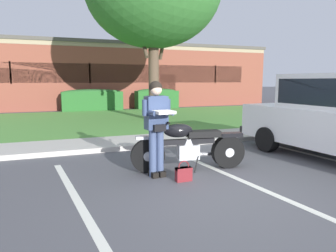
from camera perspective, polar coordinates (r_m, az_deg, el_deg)
ground_plane at (r=5.24m, az=11.67°, el=-10.89°), size 140.00×140.00×0.00m
curb_strip at (r=8.07m, az=-0.98°, el=-3.46°), size 60.00×0.20×0.12m
concrete_walk at (r=8.87m, az=-2.86°, el=-2.53°), size 60.00×1.50×0.08m
grass_lawn at (r=13.68m, az=-9.46°, el=1.16°), size 60.00×8.55×0.06m
stall_stripe_0 at (r=4.68m, az=-16.12°, el=-13.39°), size 0.57×4.39×0.01m
stall_stripe_1 at (r=5.57m, az=13.42°, el=-9.74°), size 0.57×4.39×0.01m
motorcycle at (r=5.98m, az=4.62°, el=-3.48°), size 2.24×0.82×1.26m
rider_person at (r=5.45m, az=-2.10°, el=0.93°), size 0.53×0.60×1.70m
handbag at (r=5.38m, az=2.90°, el=-8.60°), size 0.28×0.13×0.36m
hedge_left at (r=18.04m, az=-13.73°, el=4.73°), size 3.33×0.90×1.24m
hedge_center_left at (r=18.92m, az=-2.10°, el=5.12°), size 2.55×0.90×1.24m
brick_building at (r=24.10m, az=-15.71°, el=8.83°), size 24.72×10.67×4.10m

